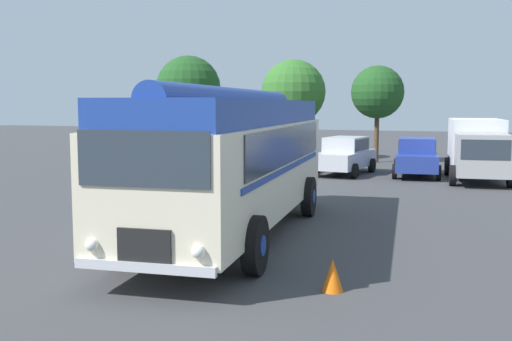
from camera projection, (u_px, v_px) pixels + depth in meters
The scene contains 10 objects.
ground_plane at pixel (198, 234), 14.36m from camera, with size 120.00×120.00×0.00m, color #3D3D3F.
vintage_bus at pixel (234, 156), 14.05m from camera, with size 3.54×10.30×3.49m.
car_near_left at pixel (291, 153), 28.23m from camera, with size 2.12×4.28×1.66m.
car_mid_left at pixel (345, 155), 26.76m from camera, with size 2.37×4.39×1.66m.
car_mid_right at pixel (416, 157), 26.05m from camera, with size 2.25×4.34×1.66m.
box_van at pixel (477, 147), 24.60m from camera, with size 2.69×5.91×2.50m.
tree_far_left at pixel (190, 87), 35.24m from camera, with size 3.81×3.81×5.97m.
tree_left_of_centre at pixel (293, 92), 33.78m from camera, with size 3.63×3.63×5.64m.
tree_centre at pixel (377, 92), 31.90m from camera, with size 2.83×2.83×5.18m.
traffic_cone at pixel (333, 275), 9.96m from camera, with size 0.36×0.36×0.55m, color orange.
Camera 1 is at (6.07, -12.81, 3.10)m, focal length 42.00 mm.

